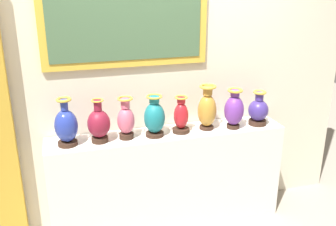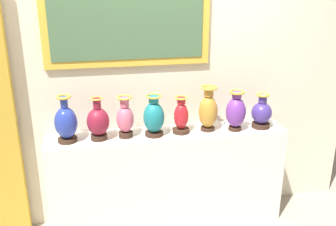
% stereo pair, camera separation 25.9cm
% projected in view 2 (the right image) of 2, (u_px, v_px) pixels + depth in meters
% --- Properties ---
extents(ground_plane, '(9.57, 9.57, 0.00)m').
position_uv_depth(ground_plane, '(168.00, 221.00, 3.58)').
color(ground_plane, gray).
extents(display_shelf, '(2.05, 0.36, 0.89)m').
position_uv_depth(display_shelf, '(168.00, 178.00, 3.43)').
color(display_shelf, silver).
rests_on(display_shelf, ground_plane).
extents(back_wall, '(3.57, 0.14, 3.12)m').
position_uv_depth(back_wall, '(161.00, 49.00, 3.27)').
color(back_wall, beige).
rests_on(back_wall, ground_plane).
extents(vase_cobalt, '(0.18, 0.18, 0.39)m').
position_uv_depth(vase_cobalt, '(66.00, 123.00, 3.05)').
color(vase_cobalt, '#382319').
rests_on(vase_cobalt, display_shelf).
extents(vase_burgundy, '(0.18, 0.18, 0.36)m').
position_uv_depth(vase_burgundy, '(98.00, 122.00, 3.09)').
color(vase_burgundy, '#382319').
rests_on(vase_burgundy, display_shelf).
extents(vase_rose, '(0.14, 0.14, 0.35)m').
position_uv_depth(vase_rose, '(125.00, 119.00, 3.14)').
color(vase_rose, '#382319').
rests_on(vase_rose, display_shelf).
extents(vase_teal, '(0.17, 0.17, 0.35)m').
position_uv_depth(vase_teal, '(154.00, 117.00, 3.17)').
color(vase_teal, '#382319').
rests_on(vase_teal, display_shelf).
extents(vase_crimson, '(0.14, 0.14, 0.32)m').
position_uv_depth(vase_crimson, '(181.00, 117.00, 3.23)').
color(vase_crimson, '#382319').
rests_on(vase_crimson, display_shelf).
extents(vase_ochre, '(0.16, 0.16, 0.39)m').
position_uv_depth(vase_ochre, '(208.00, 110.00, 3.27)').
color(vase_ochre, '#382319').
rests_on(vase_ochre, display_shelf).
extents(vase_violet, '(0.17, 0.17, 0.36)m').
position_uv_depth(vase_violet, '(236.00, 111.00, 3.28)').
color(vase_violet, '#382319').
rests_on(vase_violet, display_shelf).
extents(vase_indigo, '(0.18, 0.18, 0.31)m').
position_uv_depth(vase_indigo, '(262.00, 113.00, 3.35)').
color(vase_indigo, '#382319').
rests_on(vase_indigo, display_shelf).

